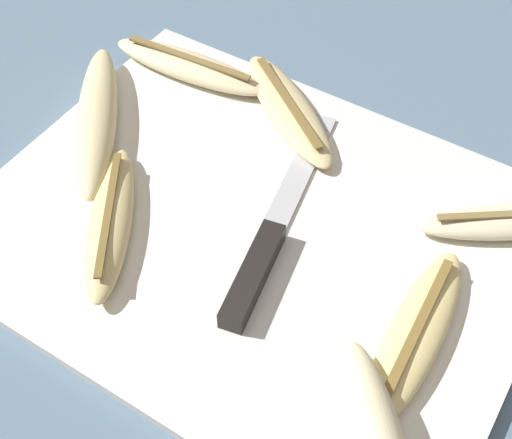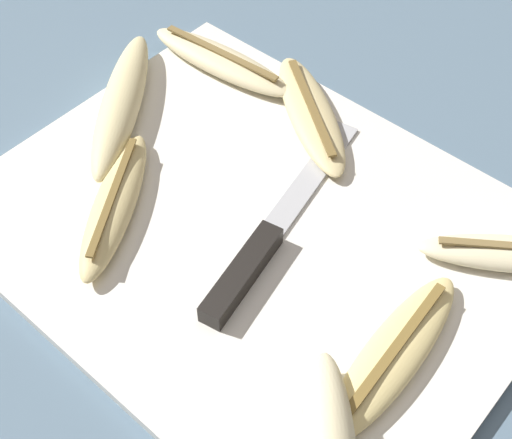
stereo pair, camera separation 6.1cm
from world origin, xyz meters
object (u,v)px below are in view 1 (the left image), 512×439
banana_mellow_near (288,109)px  banana_bright_far (509,222)px  banana_spotted_left (110,221)px  banana_cream_curved (189,66)px  banana_soft_right (97,118)px  knife (265,250)px  banana_golden_short (416,334)px

banana_mellow_near → banana_bright_far: banana_bright_far is taller
banana_spotted_left → banana_bright_far: size_ratio=1.08×
banana_bright_far → banana_cream_curved: (-0.35, 0.02, 0.00)m
banana_soft_right → banana_bright_far: (0.38, 0.09, -0.01)m
banana_mellow_near → banana_cream_curved: bearing=179.8°
knife → banana_bright_far: bearing=28.8°
banana_mellow_near → banana_soft_right: size_ratio=0.88×
banana_soft_right → banana_golden_short: 0.36m
knife → banana_soft_right: (-0.22, 0.04, 0.01)m
knife → banana_cream_curved: size_ratio=1.42×
knife → banana_soft_right: banana_soft_right is taller
knife → banana_mellow_near: (-0.07, 0.16, 0.00)m
banana_soft_right → banana_golden_short: banana_soft_right is taller
banana_golden_short → banana_cream_curved: banana_cream_curved is taller
banana_spotted_left → banana_bright_far: 0.34m
banana_spotted_left → banana_golden_short: bearing=8.2°
banana_spotted_left → banana_golden_short: (0.26, 0.04, -0.00)m
knife → banana_bright_far: banana_bright_far is taller
banana_golden_short → banana_mellow_near: bearing=141.6°
banana_spotted_left → banana_soft_right: bearing=135.1°
banana_mellow_near → banana_cream_curved: 0.12m
banana_soft_right → banana_spotted_left: bearing=-44.9°
banana_soft_right → banana_bright_far: 0.39m
banana_spotted_left → banana_cream_curved: size_ratio=0.90×
banana_cream_curved → banana_mellow_near: bearing=-0.2°
banana_spotted_left → banana_bright_far: banana_spotted_left is taller
knife → banana_spotted_left: bearing=-171.0°
banana_bright_far → banana_mellow_near: bearing=174.1°
banana_golden_short → banana_cream_curved: (-0.33, 0.17, 0.00)m
banana_bright_far → banana_golden_short: bearing=-99.0°
banana_spotted_left → banana_soft_right: banana_soft_right is taller
banana_golden_short → knife: bearing=176.7°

